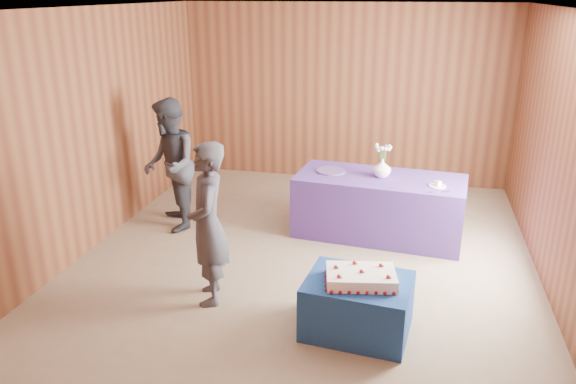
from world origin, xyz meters
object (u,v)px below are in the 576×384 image
(serving_table, at_px, (379,206))
(guest_right, at_px, (170,165))
(cake_table, at_px, (358,306))
(guest_left, at_px, (208,224))
(sheet_cake, at_px, (361,277))
(vase, at_px, (382,168))

(serving_table, xyz_separation_m, guest_right, (-2.55, -0.35, 0.45))
(cake_table, height_order, guest_right, guest_right)
(guest_left, bearing_deg, cake_table, 61.33)
(serving_table, relative_size, guest_left, 1.26)
(cake_table, relative_size, serving_table, 0.45)
(serving_table, distance_m, sheet_cake, 2.19)
(serving_table, height_order, guest_left, guest_left)
(vase, height_order, guest_left, guest_left)
(serving_table, relative_size, guest_right, 1.21)
(serving_table, distance_m, guest_left, 2.45)
(sheet_cake, bearing_deg, guest_left, 159.43)
(sheet_cake, distance_m, guest_left, 1.51)
(guest_right, bearing_deg, serving_table, 69.33)
(cake_table, xyz_separation_m, sheet_cake, (0.02, -0.03, 0.30))
(cake_table, relative_size, vase, 4.03)
(cake_table, relative_size, guest_left, 0.57)
(guest_left, bearing_deg, sheet_cake, 60.27)
(serving_table, height_order, sheet_cake, serving_table)
(sheet_cake, bearing_deg, guest_right, 133.92)
(sheet_cake, bearing_deg, vase, 79.29)
(cake_table, height_order, vase, vase)
(sheet_cake, xyz_separation_m, guest_left, (-1.47, 0.26, 0.24))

